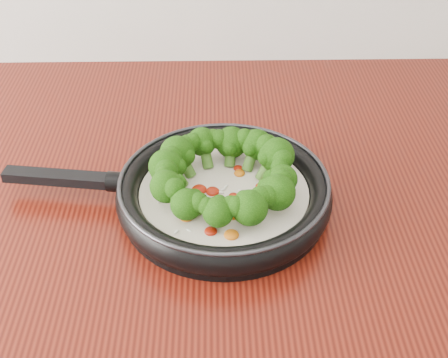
{
  "coord_description": "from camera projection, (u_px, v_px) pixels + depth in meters",
  "views": [
    {
      "loc": [
        -0.1,
        0.41,
        1.43
      ],
      "look_at": [
        -0.09,
        1.03,
        0.95
      ],
      "focal_mm": 47.3,
      "sensor_mm": 36.0,
      "label": 1
    }
  ],
  "objects": [
    {
      "name": "skillet",
      "position": [
        222.0,
        188.0,
        0.8
      ],
      "size": [
        0.48,
        0.33,
        0.09
      ],
      "color": "black",
      "rests_on": "counter"
    }
  ]
}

